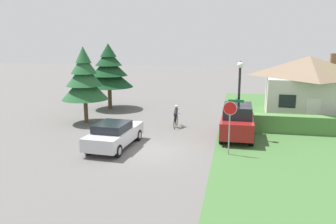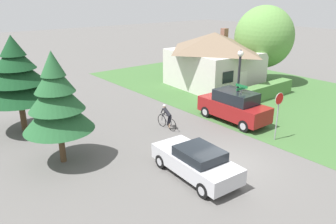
{
  "view_description": "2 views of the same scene",
  "coord_description": "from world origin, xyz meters",
  "px_view_note": "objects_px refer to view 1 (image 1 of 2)",
  "views": [
    {
      "loc": [
        4.4,
        -16.15,
        5.6
      ],
      "look_at": [
        0.41,
        3.17,
        1.49
      ],
      "focal_mm": 35.0,
      "sensor_mm": 36.0,
      "label": 1
    },
    {
      "loc": [
        -11.08,
        -9.09,
        7.72
      ],
      "look_at": [
        -0.08,
        4.54,
        1.43
      ],
      "focal_mm": 35.0,
      "sensor_mm": 36.0,
      "label": 2
    }
  ],
  "objects_px": {
    "cyclist": "(176,117)",
    "street_name_sign": "(236,110)",
    "conifer_tall_far": "(109,70)",
    "street_lamp": "(239,89)",
    "parked_suv_right": "(237,121)",
    "sedan_left_lane": "(114,134)",
    "conifer_tall_near": "(84,79)",
    "cottage_house": "(308,86)",
    "stop_sign": "(230,118)"
  },
  "relations": [
    {
      "from": "cyclist",
      "to": "street_name_sign",
      "type": "xyz_separation_m",
      "value": [
        3.99,
        -2.3,
        1.08
      ]
    },
    {
      "from": "conifer_tall_far",
      "to": "street_lamp",
      "type": "bearing_deg",
      "value": -33.0
    },
    {
      "from": "cyclist",
      "to": "parked_suv_right",
      "type": "height_order",
      "value": "parked_suv_right"
    },
    {
      "from": "conifer_tall_far",
      "to": "parked_suv_right",
      "type": "bearing_deg",
      "value": -32.42
    },
    {
      "from": "sedan_left_lane",
      "to": "street_lamp",
      "type": "bearing_deg",
      "value": -60.51
    },
    {
      "from": "conifer_tall_near",
      "to": "parked_suv_right",
      "type": "bearing_deg",
      "value": -8.77
    },
    {
      "from": "cottage_house",
      "to": "stop_sign",
      "type": "height_order",
      "value": "cottage_house"
    },
    {
      "from": "cottage_house",
      "to": "street_lamp",
      "type": "xyz_separation_m",
      "value": [
        -5.21,
        -7.04,
        0.55
      ]
    },
    {
      "from": "stop_sign",
      "to": "parked_suv_right",
      "type": "bearing_deg",
      "value": -93.76
    },
    {
      "from": "cottage_house",
      "to": "parked_suv_right",
      "type": "height_order",
      "value": "cottage_house"
    },
    {
      "from": "parked_suv_right",
      "to": "street_lamp",
      "type": "height_order",
      "value": "street_lamp"
    },
    {
      "from": "cyclist",
      "to": "conifer_tall_far",
      "type": "distance_m",
      "value": 9.0
    },
    {
      "from": "street_lamp",
      "to": "street_name_sign",
      "type": "bearing_deg",
      "value": -112.11
    },
    {
      "from": "cyclist",
      "to": "sedan_left_lane",
      "type": "bearing_deg",
      "value": 153.46
    },
    {
      "from": "stop_sign",
      "to": "conifer_tall_near",
      "type": "bearing_deg",
      "value": -23.05
    },
    {
      "from": "cottage_house",
      "to": "sedan_left_lane",
      "type": "distance_m",
      "value": 15.79
    },
    {
      "from": "street_name_sign",
      "to": "cottage_house",
      "type": "bearing_deg",
      "value": 54.16
    },
    {
      "from": "sedan_left_lane",
      "to": "stop_sign",
      "type": "xyz_separation_m",
      "value": [
        6.19,
        0.06,
        1.21
      ]
    },
    {
      "from": "cottage_house",
      "to": "conifer_tall_far",
      "type": "relative_size",
      "value": 1.39
    },
    {
      "from": "cottage_house",
      "to": "street_lamp",
      "type": "bearing_deg",
      "value": -122.73
    },
    {
      "from": "cyclist",
      "to": "conifer_tall_far",
      "type": "bearing_deg",
      "value": 51.79
    },
    {
      "from": "sedan_left_lane",
      "to": "stop_sign",
      "type": "distance_m",
      "value": 6.3
    },
    {
      "from": "cyclist",
      "to": "conifer_tall_far",
      "type": "height_order",
      "value": "conifer_tall_far"
    },
    {
      "from": "parked_suv_right",
      "to": "street_name_sign",
      "type": "xyz_separation_m",
      "value": [
        -0.11,
        -0.56,
        0.78
      ]
    },
    {
      "from": "sedan_left_lane",
      "to": "street_lamp",
      "type": "xyz_separation_m",
      "value": [
        6.63,
        3.27,
        2.26
      ]
    },
    {
      "from": "cottage_house",
      "to": "sedan_left_lane",
      "type": "xyz_separation_m",
      "value": [
        -11.84,
        -10.31,
        -1.71
      ]
    },
    {
      "from": "cyclist",
      "to": "stop_sign",
      "type": "relative_size",
      "value": 0.63
    },
    {
      "from": "stop_sign",
      "to": "conifer_tall_far",
      "type": "bearing_deg",
      "value": -41.4
    },
    {
      "from": "street_lamp",
      "to": "cottage_house",
      "type": "bearing_deg",
      "value": 53.52
    },
    {
      "from": "sedan_left_lane",
      "to": "parked_suv_right",
      "type": "relative_size",
      "value": 0.95
    },
    {
      "from": "stop_sign",
      "to": "street_name_sign",
      "type": "distance_m",
      "value": 2.84
    },
    {
      "from": "sedan_left_lane",
      "to": "conifer_tall_near",
      "type": "bearing_deg",
      "value": 42.02
    },
    {
      "from": "conifer_tall_near",
      "to": "street_lamp",
      "type": "bearing_deg",
      "value": -9.69
    },
    {
      "from": "sedan_left_lane",
      "to": "cyclist",
      "type": "xyz_separation_m",
      "value": [
        2.49,
        5.18,
        -0.02
      ]
    },
    {
      "from": "stop_sign",
      "to": "conifer_tall_near",
      "type": "distance_m",
      "value": 11.51
    },
    {
      "from": "cyclist",
      "to": "stop_sign",
      "type": "bearing_deg",
      "value": -145.06
    },
    {
      "from": "cottage_house",
      "to": "conifer_tall_far",
      "type": "height_order",
      "value": "conifer_tall_far"
    },
    {
      "from": "conifer_tall_near",
      "to": "sedan_left_lane",
      "type": "bearing_deg",
      "value": -51.25
    },
    {
      "from": "sedan_left_lane",
      "to": "parked_suv_right",
      "type": "distance_m",
      "value": 7.44
    },
    {
      "from": "sedan_left_lane",
      "to": "conifer_tall_far",
      "type": "distance_m",
      "value": 11.58
    },
    {
      "from": "conifer_tall_far",
      "to": "stop_sign",
      "type": "bearing_deg",
      "value": -44.45
    },
    {
      "from": "cyclist",
      "to": "stop_sign",
      "type": "xyz_separation_m",
      "value": [
        3.7,
        -5.12,
        1.23
      ]
    },
    {
      "from": "parked_suv_right",
      "to": "conifer_tall_near",
      "type": "distance_m",
      "value": 11.02
    },
    {
      "from": "cyclist",
      "to": "conifer_tall_near",
      "type": "bearing_deg",
      "value": 89.86
    },
    {
      "from": "sedan_left_lane",
      "to": "street_lamp",
      "type": "distance_m",
      "value": 7.73
    },
    {
      "from": "cyclist",
      "to": "street_lamp",
      "type": "distance_m",
      "value": 5.1
    },
    {
      "from": "street_name_sign",
      "to": "cyclist",
      "type": "bearing_deg",
      "value": 150.06
    },
    {
      "from": "parked_suv_right",
      "to": "conifer_tall_far",
      "type": "bearing_deg",
      "value": 58.2
    },
    {
      "from": "street_lamp",
      "to": "conifer_tall_far",
      "type": "bearing_deg",
      "value": 147.0
    },
    {
      "from": "street_lamp",
      "to": "conifer_tall_near",
      "type": "bearing_deg",
      "value": 170.31
    }
  ]
}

